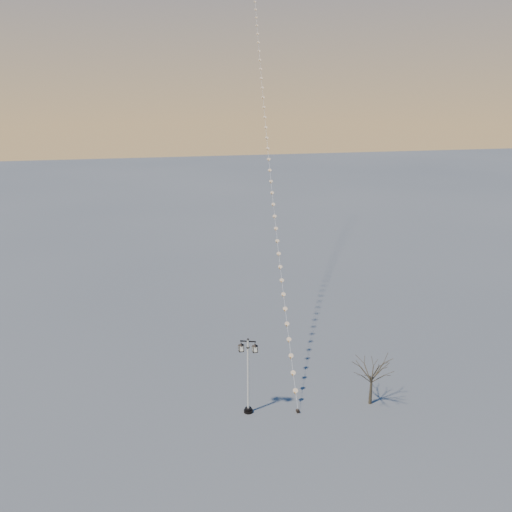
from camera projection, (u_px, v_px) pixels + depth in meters
name	position (u px, v px, depth m)	size (l,w,h in m)	color
ground	(283.00, 433.00, 31.89)	(300.00, 300.00, 0.00)	#585A5A
street_lamp	(248.00, 372.00, 33.18)	(1.24, 0.75, 5.11)	black
bare_tree	(372.00, 370.00, 34.27)	(2.09, 2.09, 3.47)	#3B3324
kite_train	(268.00, 121.00, 51.46)	(8.37, 46.73, 33.77)	black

